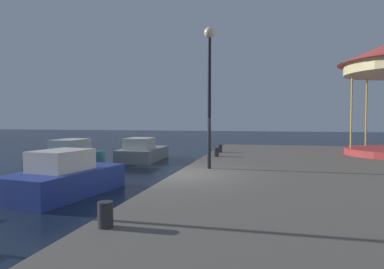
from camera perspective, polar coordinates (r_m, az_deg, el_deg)
name	(u,v)px	position (r m, az deg, el deg)	size (l,w,h in m)	color
ground_plane	(174,199)	(10.80, -2.94, -10.67)	(120.00, 120.00, 0.00)	black
motorboat_teal	(69,158)	(18.09, -19.84, -3.70)	(1.91, 4.46, 1.46)	#19606B
motorboat_grey	(143,152)	(20.62, -8.26, -2.89)	(2.19, 4.28, 1.38)	gray
motorboat_blue	(65,178)	(11.91, -20.44, -6.82)	(2.47, 4.29, 1.49)	navy
lamp_post_mid_promenade	(209,74)	(11.63, 2.92, 10.11)	(0.36, 0.36, 4.74)	black
bollard_south	(220,148)	(17.22, 4.65, -2.33)	(0.24, 0.24, 0.40)	#2D2D33
bollard_center	(216,152)	(15.33, 4.05, -2.94)	(0.24, 0.24, 0.40)	#2D2D33
bollard_north	(105,214)	(5.59, -14.26, -12.82)	(0.24, 0.24, 0.40)	#2D2D33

